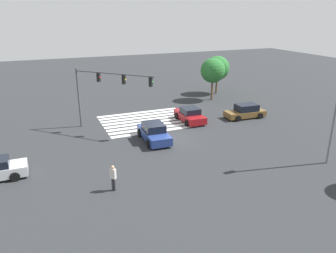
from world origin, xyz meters
TOP-DOWN VIEW (x-y plane):
  - ground_plane at (0.00, 0.00)m, footprint 120.99×120.99m
  - crosswalk_markings at (0.00, -5.85)m, footprint 9.51×7.25m
  - traffic_signal_mast at (4.63, -4.63)m, footprint 6.05×6.05m
  - car_1 at (-10.42, -2.91)m, footprint 4.53×2.16m
  - car_2 at (-4.19, -4.08)m, footprint 2.19×4.35m
  - car_3 at (1.22, -0.40)m, footprint 2.31×4.77m
  - pedestrian at (6.68, 6.91)m, footprint 0.41×0.41m
  - tree_corner_b at (-10.84, -11.15)m, footprint 3.19×3.19m
  - tree_corner_c at (-13.20, -14.03)m, footprint 3.38×3.38m

SIDE VIEW (x-z plane):
  - ground_plane at x=0.00m, z-range 0.00..0.00m
  - crosswalk_markings at x=0.00m, z-range 0.00..0.01m
  - car_2 at x=-4.19m, z-range -0.06..1.44m
  - car_1 at x=-10.42m, z-range -0.06..1.47m
  - car_3 at x=1.22m, z-range -0.06..1.55m
  - pedestrian at x=6.68m, z-range 0.11..1.91m
  - tree_corner_c at x=-13.20m, z-range 0.95..6.26m
  - tree_corner_b at x=-10.84m, z-range 1.14..6.62m
  - traffic_signal_mast at x=4.63m, z-range 1.54..7.50m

